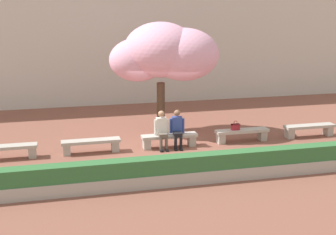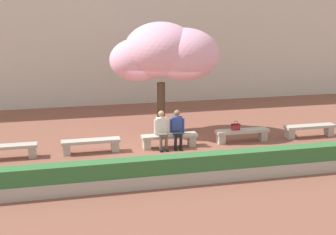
# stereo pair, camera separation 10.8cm
# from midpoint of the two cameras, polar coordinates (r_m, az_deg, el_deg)

# --- Properties ---
(ground_plane) EXTENTS (100.00, 100.00, 0.00)m
(ground_plane) POSITION_cam_midpoint_polar(r_m,az_deg,el_deg) (16.12, 0.36, -3.62)
(ground_plane) COLOR brown
(building_facade) EXTENTS (28.00, 4.00, 9.17)m
(building_facade) POSITION_cam_midpoint_polar(r_m,az_deg,el_deg) (24.48, -4.96, 13.22)
(building_facade) COLOR beige
(building_facade) RESTS_ON ground
(stone_bench_west_end) EXTENTS (1.93, 0.42, 0.45)m
(stone_bench_west_end) POSITION_cam_midpoint_polar(r_m,az_deg,el_deg) (15.69, -18.95, -3.72)
(stone_bench_west_end) COLOR #ADA89E
(stone_bench_west_end) RESTS_ON ground
(stone_bench_near_west) EXTENTS (1.93, 0.42, 0.45)m
(stone_bench_near_west) POSITION_cam_midpoint_polar(r_m,az_deg,el_deg) (15.64, -9.18, -3.19)
(stone_bench_near_west) COLOR #ADA89E
(stone_bench_near_west) RESTS_ON ground
(stone_bench_center) EXTENTS (1.93, 0.42, 0.45)m
(stone_bench_center) POSITION_cam_midpoint_polar(r_m,az_deg,el_deg) (16.03, 0.36, -2.57)
(stone_bench_center) COLOR #ADA89E
(stone_bench_center) RESTS_ON ground
(stone_bench_near_east) EXTENTS (1.93, 0.42, 0.45)m
(stone_bench_near_east) POSITION_cam_midpoint_polar(r_m,az_deg,el_deg) (16.85, 9.20, -1.94)
(stone_bench_near_east) COLOR #ADA89E
(stone_bench_near_east) RESTS_ON ground
(stone_bench_east_end) EXTENTS (1.93, 0.42, 0.45)m
(stone_bench_east_end) POSITION_cam_midpoint_polar(r_m,az_deg,el_deg) (18.02, 17.06, -1.34)
(stone_bench_east_end) COLOR #ADA89E
(stone_bench_east_end) RESTS_ON ground
(person_seated_left) EXTENTS (0.51, 0.69, 1.29)m
(person_seated_left) POSITION_cam_midpoint_polar(r_m,az_deg,el_deg) (15.81, -0.57, -1.33)
(person_seated_left) COLOR black
(person_seated_left) RESTS_ON ground
(person_seated_right) EXTENTS (0.51, 0.72, 1.29)m
(person_seated_right) POSITION_cam_midpoint_polar(r_m,az_deg,el_deg) (15.94, 1.33, -1.21)
(person_seated_right) COLOR black
(person_seated_right) RESTS_ON ground
(handbag) EXTENTS (0.30, 0.15, 0.34)m
(handbag) POSITION_cam_midpoint_polar(r_m,az_deg,el_deg) (16.68, 8.43, -1.10)
(handbag) COLOR #A3232D
(handbag) RESTS_ON stone_bench_near_east
(cherry_tree_main) EXTENTS (3.96, 2.97, 4.17)m
(cherry_tree_main) POSITION_cam_midpoint_polar(r_m,az_deg,el_deg) (17.23, -0.16, 7.80)
(cherry_tree_main) COLOR #473323
(cherry_tree_main) RESTS_ON ground
(planter_hedge_foreground) EXTENTS (17.13, 0.50, 0.80)m
(planter_hedge_foreground) POSITION_cam_midpoint_polar(r_m,az_deg,el_deg) (13.00, 3.85, -6.23)
(planter_hedge_foreground) COLOR #ADA89E
(planter_hedge_foreground) RESTS_ON ground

